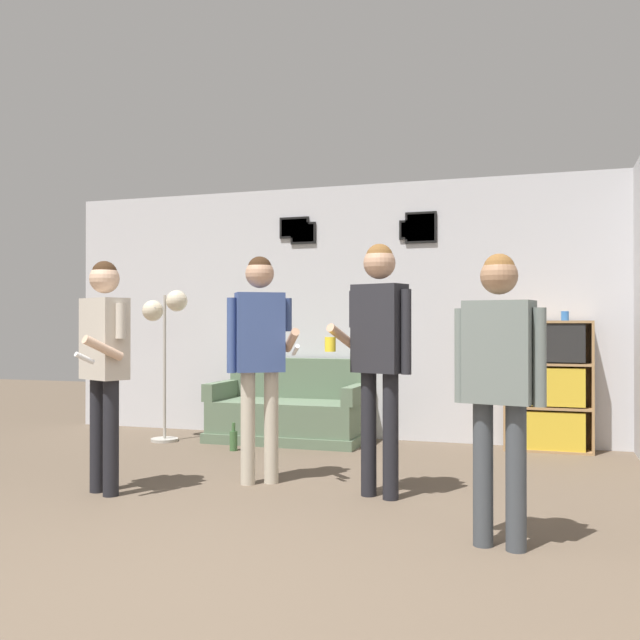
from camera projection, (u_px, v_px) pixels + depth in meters
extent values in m
plane|color=brown|center=(148.00, 598.00, 3.15)|extent=(20.00, 20.00, 0.00)
cube|color=silver|center=(381.00, 311.00, 7.54)|extent=(7.32, 0.06, 2.70)
cube|color=black|center=(294.00, 228.00, 7.80)|extent=(0.34, 0.02, 0.23)
cube|color=gray|center=(294.00, 228.00, 7.79)|extent=(0.29, 0.01, 0.19)
cube|color=black|center=(303.00, 233.00, 7.76)|extent=(0.29, 0.02, 0.24)
cube|color=gray|center=(303.00, 233.00, 7.76)|extent=(0.24, 0.01, 0.19)
cube|color=black|center=(421.00, 228.00, 7.37)|extent=(0.33, 0.02, 0.33)
cube|color=#B2B2BC|center=(421.00, 227.00, 7.36)|extent=(0.28, 0.01, 0.28)
cube|color=black|center=(411.00, 230.00, 7.40)|extent=(0.25, 0.02, 0.20)
cube|color=beige|center=(411.00, 230.00, 7.39)|extent=(0.20, 0.01, 0.16)
cube|color=#5B7056|center=(287.00, 437.00, 7.35)|extent=(1.60, 0.80, 0.10)
cube|color=#5B7056|center=(287.00, 416.00, 7.35)|extent=(1.54, 0.74, 0.32)
cube|color=#5B7056|center=(298.00, 378.00, 7.67)|extent=(1.54, 0.14, 0.43)
cube|color=#5B7056|center=(222.00, 390.00, 7.58)|extent=(0.12, 0.74, 0.18)
cube|color=#5B7056|center=(356.00, 394.00, 7.13)|extent=(0.12, 0.74, 0.18)
cube|color=#A87F51|center=(505.00, 385.00, 6.93)|extent=(0.02, 0.30, 1.25)
cube|color=#A87F51|center=(592.00, 387.00, 6.69)|extent=(0.02, 0.30, 1.25)
cube|color=#A87F51|center=(548.00, 385.00, 6.94)|extent=(0.82, 0.01, 1.25)
cube|color=#A87F51|center=(548.00, 450.00, 6.80)|extent=(0.77, 0.30, 0.02)
cube|color=#A87F51|center=(548.00, 322.00, 6.81)|extent=(0.77, 0.30, 0.02)
cube|color=#A87F51|center=(548.00, 407.00, 6.81)|extent=(0.77, 0.30, 0.02)
cube|color=#A87F51|center=(548.00, 364.00, 6.81)|extent=(0.77, 0.30, 0.02)
cube|color=gold|center=(548.00, 430.00, 6.79)|extent=(0.66, 0.26, 0.36)
cube|color=gold|center=(548.00, 386.00, 6.80)|extent=(0.66, 0.26, 0.36)
cube|color=black|center=(548.00, 343.00, 6.80)|extent=(0.66, 0.26, 0.36)
cylinder|color=#ADA89E|center=(165.00, 440.00, 7.36)|extent=(0.28, 0.28, 0.03)
cylinder|color=#ADA89E|center=(165.00, 367.00, 7.37)|extent=(0.03, 0.03, 1.48)
cylinder|color=#ADA89E|center=(171.00, 298.00, 7.35)|extent=(0.02, 0.16, 0.02)
sphere|color=beige|center=(177.00, 301.00, 7.33)|extent=(0.22, 0.22, 0.22)
cylinder|color=#ADA89E|center=(159.00, 308.00, 7.39)|extent=(0.02, 0.16, 0.02)
sphere|color=beige|center=(153.00, 311.00, 7.42)|extent=(0.22, 0.22, 0.22)
cylinder|color=black|center=(98.00, 435.00, 5.14)|extent=(0.11, 0.11, 0.82)
cylinder|color=black|center=(111.00, 438.00, 5.02)|extent=(0.11, 0.11, 0.82)
cube|color=#BCB2A3|center=(104.00, 339.00, 5.09)|extent=(0.41, 0.33, 0.58)
sphere|color=#D1A889|center=(104.00, 279.00, 5.09)|extent=(0.21, 0.21, 0.21)
sphere|color=#382314|center=(104.00, 273.00, 5.09)|extent=(0.18, 0.18, 0.18)
cylinder|color=#BCB2A3|center=(121.00, 321.00, 4.94)|extent=(0.07, 0.07, 0.25)
cylinder|color=#D1A889|center=(103.00, 348.00, 4.84)|extent=(0.18, 0.30, 0.18)
cylinder|color=white|center=(85.00, 358.00, 4.74)|extent=(0.09, 0.14, 0.09)
cylinder|color=#BCB2A3|center=(89.00, 341.00, 5.23)|extent=(0.07, 0.07, 0.55)
cylinder|color=#B7AD99|center=(248.00, 428.00, 5.39)|extent=(0.11, 0.11, 0.85)
cylinder|color=#B7AD99|center=(271.00, 427.00, 5.43)|extent=(0.11, 0.11, 0.85)
cube|color=#384C84|center=(260.00, 332.00, 5.41)|extent=(0.41, 0.36, 0.60)
sphere|color=tan|center=(260.00, 274.00, 5.42)|extent=(0.22, 0.22, 0.22)
sphere|color=#382314|center=(260.00, 269.00, 5.42)|extent=(0.19, 0.19, 0.19)
cylinder|color=#384C84|center=(287.00, 315.00, 5.47)|extent=(0.07, 0.07, 0.25)
cylinder|color=tan|center=(291.00, 340.00, 5.33)|extent=(0.22, 0.29, 0.19)
cylinder|color=white|center=(296.00, 350.00, 5.20)|extent=(0.11, 0.14, 0.09)
cylinder|color=#384C84|center=(231.00, 335.00, 5.36)|extent=(0.07, 0.07, 0.57)
cylinder|color=black|center=(369.00, 434.00, 5.03)|extent=(0.11, 0.11, 0.87)
cylinder|color=black|center=(391.00, 436.00, 4.92)|extent=(0.11, 0.11, 0.87)
cube|color=#232328|center=(379.00, 328.00, 4.98)|extent=(0.41, 0.31, 0.62)
sphere|color=tan|center=(379.00, 263.00, 4.98)|extent=(0.23, 0.23, 0.23)
sphere|color=brown|center=(379.00, 257.00, 4.98)|extent=(0.19, 0.19, 0.19)
cylinder|color=#232328|center=(406.00, 332.00, 4.85)|extent=(0.07, 0.07, 0.58)
cylinder|color=#232328|center=(354.00, 309.00, 5.11)|extent=(0.07, 0.07, 0.26)
cylinder|color=tan|center=(342.00, 337.00, 4.99)|extent=(0.16, 0.32, 0.19)
cylinder|color=yellow|center=(330.00, 344.00, 4.88)|extent=(0.08, 0.08, 0.10)
cylinder|color=#3D4247|center=(483.00, 474.00, 3.89)|extent=(0.11, 0.11, 0.78)
cylinder|color=#3D4247|center=(516.00, 477.00, 3.80)|extent=(0.11, 0.11, 0.78)
cube|color=slate|center=(499.00, 352.00, 3.85)|extent=(0.39, 0.27, 0.56)
sphere|color=#997051|center=(499.00, 276.00, 3.86)|extent=(0.20, 0.20, 0.20)
sphere|color=brown|center=(499.00, 269.00, 3.86)|extent=(0.17, 0.17, 0.17)
cylinder|color=slate|center=(540.00, 357.00, 3.75)|extent=(0.07, 0.07, 0.52)
cylinder|color=slate|center=(461.00, 355.00, 3.96)|extent=(0.07, 0.07, 0.52)
cylinder|color=#3D6638|center=(234.00, 441.00, 6.81)|extent=(0.07, 0.07, 0.19)
cylinder|color=#3D6638|center=(234.00, 427.00, 6.82)|extent=(0.03, 0.03, 0.08)
cylinder|color=blue|center=(565.00, 316.00, 6.76)|extent=(0.07, 0.07, 0.09)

